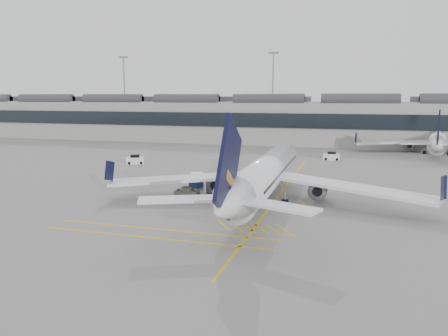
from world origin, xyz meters
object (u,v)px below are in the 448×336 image
(belt_loader, at_px, (241,195))
(airliner_main, at_px, (265,174))
(ramp_agent_b, at_px, (221,188))
(pushback_tug, at_px, (187,195))
(baggage_cart_a, at_px, (258,185))
(ramp_agent_a, at_px, (257,191))

(belt_loader, bearing_deg, airliner_main, 16.83)
(airliner_main, distance_m, ramp_agent_b, 7.18)
(pushback_tug, bearing_deg, baggage_cart_a, 38.89)
(ramp_agent_b, height_order, pushback_tug, pushback_tug)
(airliner_main, height_order, baggage_cart_a, airliner_main)
(airliner_main, distance_m, baggage_cart_a, 5.43)
(airliner_main, bearing_deg, pushback_tug, -166.84)
(airliner_main, distance_m, pushback_tug, 9.76)
(belt_loader, distance_m, ramp_agent_b, 4.19)
(airliner_main, bearing_deg, belt_loader, -177.87)
(belt_loader, bearing_deg, baggage_cart_a, 89.80)
(baggage_cart_a, xyz_separation_m, ramp_agent_b, (-4.52, -2.18, -0.14))
(airliner_main, xyz_separation_m, ramp_agent_b, (-6.29, 2.38, -2.50))
(airliner_main, bearing_deg, baggage_cart_a, 110.47)
(belt_loader, distance_m, pushback_tug, 6.53)
(belt_loader, bearing_deg, ramp_agent_a, 59.62)
(pushback_tug, bearing_deg, ramp_agent_b, 54.58)
(ramp_agent_a, relative_size, ramp_agent_b, 1.01)
(ramp_agent_b, bearing_deg, pushback_tug, 57.78)
(baggage_cart_a, xyz_separation_m, pushback_tug, (-7.36, -6.84, -0.22))
(baggage_cart_a, relative_size, pushback_tug, 0.69)
(ramp_agent_b, distance_m, pushback_tug, 5.46)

